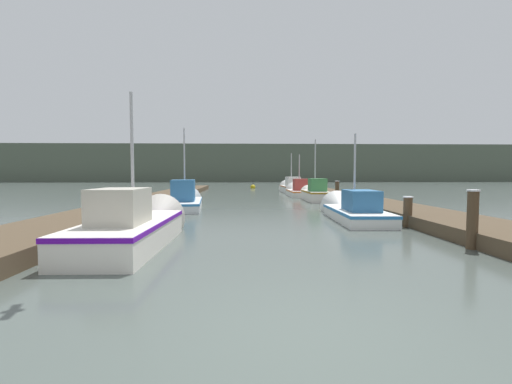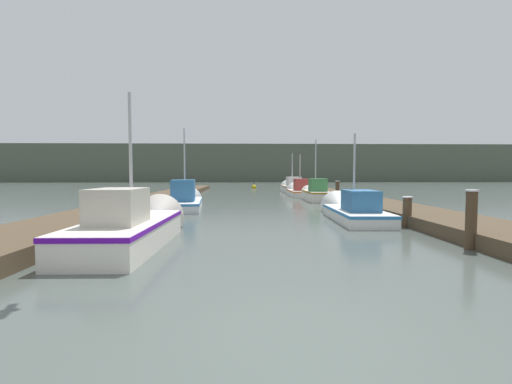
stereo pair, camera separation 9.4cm
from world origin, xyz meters
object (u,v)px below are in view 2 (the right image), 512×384
at_px(fishing_boat_2, 185,200).
at_px(fishing_boat_5, 292,187).
at_px(fishing_boat_1, 350,210).
at_px(mooring_piling_0, 337,193).
at_px(channel_buoy, 254,187).
at_px(fishing_boat_0, 135,226).
at_px(fishing_boat_3, 315,193).
at_px(fishing_boat_4, 299,191).
at_px(mooring_piling_2, 407,212).
at_px(mooring_piling_1, 471,219).

relative_size(fishing_boat_2, fishing_boat_5, 1.07).
height_order(fishing_boat_1, mooring_piling_0, fishing_boat_1).
bearing_deg(channel_buoy, mooring_piling_0, -78.31).
distance_m(fishing_boat_0, fishing_boat_3, 15.67).
xyz_separation_m(fishing_boat_4, mooring_piling_0, (1.02, -7.82, 0.33)).
relative_size(fishing_boat_0, fishing_boat_5, 1.00).
distance_m(mooring_piling_2, channel_buoy, 29.64).
xyz_separation_m(fishing_boat_1, channel_buoy, (-3.27, 27.03, -0.18)).
bearing_deg(mooring_piling_1, mooring_piling_0, 90.43).
xyz_separation_m(fishing_boat_0, channel_buoy, (3.86, 31.69, -0.29)).
distance_m(fishing_boat_0, mooring_piling_2, 8.71).
distance_m(mooring_piling_1, mooring_piling_2, 3.40).
height_order(mooring_piling_2, channel_buoy, mooring_piling_2).
relative_size(fishing_boat_3, mooring_piling_2, 4.49).
bearing_deg(fishing_boat_1, fishing_boat_0, -145.04).
xyz_separation_m(fishing_boat_0, mooring_piling_0, (8.21, 10.66, 0.24)).
bearing_deg(mooring_piling_1, fishing_boat_3, 92.97).
xyz_separation_m(fishing_boat_0, mooring_piling_2, (8.37, 2.40, 0.07)).
bearing_deg(mooring_piling_1, mooring_piling_2, 88.80).
bearing_deg(fishing_boat_2, mooring_piling_2, -43.53).
xyz_separation_m(fishing_boat_2, mooring_piling_1, (8.59, -10.11, 0.32)).
distance_m(fishing_boat_4, fishing_boat_5, 5.23).
height_order(fishing_boat_4, mooring_piling_2, fishing_boat_4).
bearing_deg(mooring_piling_0, fishing_boat_3, 102.42).
bearing_deg(fishing_boat_1, mooring_piling_1, -76.51).
xyz_separation_m(fishing_boat_0, fishing_boat_5, (7.31, 23.71, 0.02)).
bearing_deg(mooring_piling_2, fishing_boat_5, 92.86).
bearing_deg(mooring_piling_1, fishing_boat_2, 130.34).
distance_m(fishing_boat_1, mooring_piling_1, 5.78).
distance_m(fishing_boat_0, mooring_piling_1, 8.36).
height_order(fishing_boat_5, channel_buoy, fishing_boat_5).
relative_size(fishing_boat_1, mooring_piling_1, 3.77).
bearing_deg(channel_buoy, mooring_piling_1, -82.26).
height_order(fishing_boat_0, mooring_piling_0, fishing_boat_0).
distance_m(fishing_boat_1, fishing_boat_4, 13.82).
bearing_deg(mooring_piling_0, fishing_boat_1, -100.19).
height_order(fishing_boat_3, fishing_boat_4, fishing_boat_3).
height_order(fishing_boat_3, mooring_piling_2, fishing_boat_3).
bearing_deg(mooring_piling_0, fishing_boat_4, 97.42).
distance_m(fishing_boat_1, mooring_piling_2, 2.58).
relative_size(fishing_boat_1, fishing_boat_3, 1.16).
height_order(fishing_boat_4, mooring_piling_0, fishing_boat_4).
bearing_deg(fishing_boat_4, fishing_boat_2, -128.44).
bearing_deg(fishing_boat_2, fishing_boat_0, -93.87).
relative_size(fishing_boat_2, channel_buoy, 5.31).
bearing_deg(mooring_piling_0, fishing_boat_2, -169.74).
height_order(fishing_boat_2, fishing_boat_4, fishing_boat_2).
relative_size(fishing_boat_2, mooring_piling_2, 5.53).
xyz_separation_m(fishing_boat_5, mooring_piling_1, (0.99, -24.70, 0.24)).
bearing_deg(fishing_boat_2, fishing_boat_1, -36.74).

